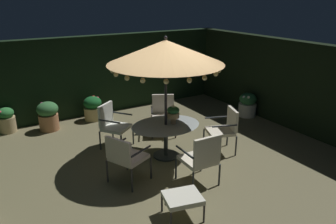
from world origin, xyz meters
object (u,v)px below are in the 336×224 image
(patio_umbrella, at_px, (166,52))
(ottoman_footrest, at_px, (183,198))
(patio_dining_table, at_px, (166,131))
(potted_plant_back_center, at_px, (48,115))
(patio_chair_east, at_px, (225,127))
(potted_plant_right_near, at_px, (93,108))
(patio_chair_north, at_px, (125,155))
(centerpiece_planter, at_px, (173,113))
(potted_plant_left_near, at_px, (248,105))
(patio_chair_southeast, at_px, (163,112))
(patio_chair_northeast, at_px, (201,157))
(potted_plant_right_far, at_px, (7,120))
(patio_chair_south, at_px, (112,123))

(patio_umbrella, relative_size, ottoman_footrest, 3.88)
(patio_dining_table, relative_size, patio_umbrella, 0.58)
(potted_plant_back_center, bearing_deg, patio_dining_table, -57.08)
(patio_dining_table, xyz_separation_m, patio_umbrella, (-0.00, -0.00, 1.65))
(patio_dining_table, height_order, patio_chair_east, patio_chair_east)
(ottoman_footrest, height_order, potted_plant_right_near, potted_plant_right_near)
(patio_dining_table, height_order, patio_chair_north, patio_chair_north)
(centerpiece_planter, relative_size, ottoman_footrest, 0.61)
(patio_dining_table, height_order, centerpiece_planter, centerpiece_planter)
(potted_plant_left_near, bearing_deg, patio_chair_southeast, 176.02)
(patio_chair_southeast, relative_size, ottoman_footrest, 1.45)
(centerpiece_planter, relative_size, patio_chair_southeast, 0.42)
(patio_chair_east, xyz_separation_m, potted_plant_left_near, (2.05, 1.42, -0.24))
(patio_umbrella, height_order, potted_plant_right_near, patio_umbrella)
(patio_chair_northeast, relative_size, potted_plant_back_center, 1.35)
(centerpiece_planter, xyz_separation_m, ottoman_footrest, (-1.00, -1.89, -0.64))
(patio_chair_north, bearing_deg, potted_plant_left_near, 18.78)
(potted_plant_right_near, bearing_deg, patio_dining_table, -78.44)
(potted_plant_right_far, distance_m, potted_plant_left_near, 6.43)
(patio_chair_southeast, bearing_deg, potted_plant_right_far, 148.65)
(centerpiece_planter, bearing_deg, patio_chair_east, -21.28)
(centerpiece_planter, distance_m, potted_plant_right_far, 4.40)
(patio_chair_north, distance_m, potted_plant_right_far, 4.07)
(ottoman_footrest, bearing_deg, patio_chair_southeast, 64.83)
(ottoman_footrest, height_order, potted_plant_right_far, potted_plant_right_far)
(patio_chair_south, bearing_deg, potted_plant_left_near, -1.06)
(patio_chair_southeast, xyz_separation_m, potted_plant_left_near, (2.67, -0.19, -0.21))
(potted_plant_right_near, bearing_deg, ottoman_footrest, -92.76)
(ottoman_footrest, distance_m, potted_plant_right_far, 5.47)
(patio_chair_northeast, relative_size, potted_plant_left_near, 1.50)
(potted_plant_left_near, bearing_deg, potted_plant_back_center, 160.09)
(patio_dining_table, xyz_separation_m, potted_plant_right_far, (-2.75, 3.20, -0.27))
(patio_dining_table, bearing_deg, patio_umbrella, -135.64)
(patio_umbrella, bearing_deg, patio_chair_east, -20.25)
(patio_chair_southeast, bearing_deg, patio_chair_northeast, -104.72)
(patio_chair_north, height_order, potted_plant_right_near, patio_chair_north)
(centerpiece_planter, xyz_separation_m, patio_chair_south, (-0.95, 1.08, -0.39))
(potted_plant_back_center, bearing_deg, ottoman_footrest, -78.27)
(patio_chair_north, xyz_separation_m, potted_plant_right_far, (-1.58, 3.75, -0.24))
(patio_dining_table, height_order, ottoman_footrest, patio_dining_table)
(patio_chair_north, height_order, patio_chair_east, patio_chair_east)
(patio_chair_north, bearing_deg, patio_chair_south, 76.26)
(centerpiece_planter, distance_m, patio_chair_southeast, 1.34)
(ottoman_footrest, bearing_deg, patio_chair_north, 103.78)
(patio_chair_northeast, height_order, potted_plant_back_center, patio_chair_northeast)
(patio_umbrella, height_order, patio_chair_east, patio_umbrella)
(patio_chair_north, distance_m, potted_plant_right_near, 3.55)
(patio_chair_east, distance_m, potted_plant_right_far, 5.40)
(patio_chair_southeast, height_order, patio_chair_south, patio_chair_south)
(centerpiece_planter, height_order, patio_chair_south, centerpiece_planter)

